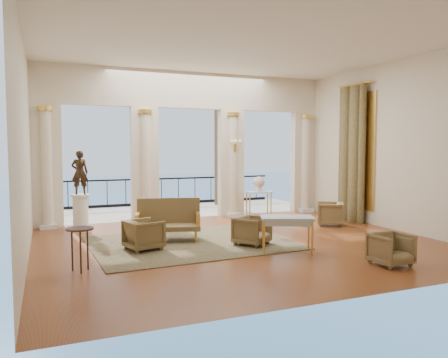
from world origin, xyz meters
name	(u,v)px	position (x,y,z in m)	size (l,w,h in m)	color
floor	(241,243)	(0.00, 0.00, 0.00)	(9.00, 9.00, 0.00)	#4C210E
room_walls	(264,114)	(0.00, -1.12, 2.88)	(9.00, 9.00, 9.00)	#EBE1C5
arcade	(190,135)	(0.00, 3.82, 2.58)	(9.00, 0.56, 4.50)	beige
terrace	(173,211)	(0.00, 5.80, -0.05)	(10.00, 3.60, 0.10)	#A49B88
balustrade	(161,194)	(0.00, 7.40, 0.41)	(9.00, 0.06, 1.03)	black
palm_tree	(217,98)	(2.00, 6.60, 4.09)	(2.00, 2.00, 4.50)	#4C3823
sea	(76,202)	(0.00, 60.00, -6.00)	(160.00, 160.00, 0.00)	#295780
curtain	(351,154)	(4.28, 1.50, 2.02)	(0.33, 1.40, 4.09)	#4A4123
window_frame	(356,151)	(4.47, 1.50, 2.10)	(0.04, 1.60, 3.40)	gold
wall_sconce	(235,147)	(1.40, 3.51, 2.23)	(0.30, 0.11, 0.33)	gold
rug	(191,243)	(-1.07, 0.44, 0.01)	(4.44, 3.46, 0.02)	#2D341C
armchair_a	(252,229)	(0.16, -0.26, 0.36)	(0.69, 0.65, 0.71)	#43331D
armchair_b	(391,248)	(1.81, -2.80, 0.33)	(0.65, 0.61, 0.67)	#43331D
armchair_c	(330,212)	(3.32, 1.17, 0.36)	(0.70, 0.66, 0.73)	#43331D
armchair_d	(144,233)	(-2.21, 0.19, 0.36)	(0.71, 0.66, 0.73)	#43331D
settee	(168,220)	(-1.47, 0.93, 0.49)	(1.63, 1.06, 1.00)	#43331D
game_table	(287,220)	(0.56, -1.11, 0.67)	(1.24, 0.99, 0.75)	#A5C1D3
pedestal	(81,213)	(-3.31, 2.92, 0.47)	(0.54, 0.54, 0.98)	silver
statue	(80,172)	(-3.31, 2.92, 1.56)	(0.42, 0.28, 1.15)	black
console_table	(259,196)	(2.15, 3.33, 0.67)	(0.89, 0.47, 0.80)	silver
urn	(259,183)	(2.15, 3.33, 1.08)	(0.37, 0.37, 0.48)	silver
side_table	(80,234)	(-3.61, -1.00, 0.67)	(0.48, 0.48, 0.78)	black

